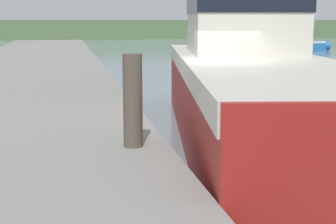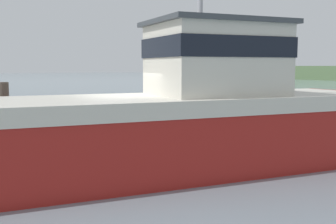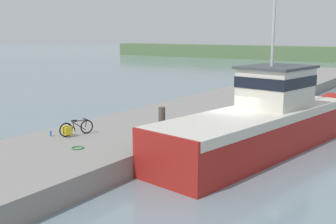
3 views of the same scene
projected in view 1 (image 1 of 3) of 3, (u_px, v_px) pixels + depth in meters
The scene contains 5 objects.
ground_plane at pixel (204, 151), 10.90m from camera, with size 320.00×320.00×0.00m, color gray.
far_shoreline at pixel (281, 29), 79.62m from camera, with size 180.00×5.00×2.75m, color #567047.
fishing_boat_main at pixel (248, 78), 11.87m from camera, with size 5.04×14.67×10.41m.
boat_red_outer at pixel (298, 43), 45.40m from camera, with size 6.28×2.72×3.74m.
mooring_post at pixel (133, 101), 7.54m from camera, with size 0.29×0.29×1.37m, color #51473D.
Camera 1 is at (-2.80, -10.24, 2.73)m, focal length 55.00 mm.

